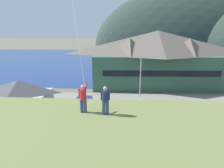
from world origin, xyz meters
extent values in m
plane|color=#66604C|center=(0.00, 0.00, 0.00)|extent=(600.00, 600.00, 0.00)
cube|color=gray|center=(0.00, 5.00, 0.05)|extent=(40.00, 20.00, 0.10)
cube|color=navy|center=(0.00, 60.00, 0.01)|extent=(360.00, 84.00, 0.03)
ellipsoid|color=#2D3D33|center=(37.91, 119.26, 0.00)|extent=(114.15, 54.38, 76.32)
cube|color=#38604C|center=(7.43, 21.48, 3.27)|extent=(25.73, 11.40, 6.54)
cube|color=black|center=(7.66, 16.29, 3.60)|extent=(21.49, 1.02, 1.10)
pyramid|color=#60564C|center=(7.43, 21.48, 8.86)|extent=(27.30, 12.50, 4.64)
pyramid|color=#60564C|center=(1.82, 19.43, 8.19)|extent=(5.91, 5.91, 3.25)
pyramid|color=#60564C|center=(13.20, 19.93, 8.19)|extent=(5.91, 5.91, 3.25)
cube|color=beige|center=(-12.27, 3.31, 1.83)|extent=(7.32, 4.68, 3.66)
pyramid|color=#47474C|center=(-12.27, 3.31, 4.44)|extent=(7.91, 5.15, 1.56)
cube|color=black|center=(-12.20, 1.05, 1.28)|extent=(1.10, 0.09, 2.56)
cube|color=#70604C|center=(-2.58, 32.85, 0.35)|extent=(3.20, 10.42, 0.70)
cube|color=navy|center=(-5.94, 33.15, 0.45)|extent=(2.39, 6.53, 0.90)
cube|color=navy|center=(-5.94, 33.15, 0.98)|extent=(2.32, 6.34, 0.16)
cube|color=silver|center=(-5.92, 32.66, 1.61)|extent=(1.54, 2.00, 1.10)
cube|color=navy|center=(-5.02, 7.14, 0.82)|extent=(4.23, 1.88, 0.80)
cube|color=navy|center=(-4.87, 7.14, 1.57)|extent=(2.13, 1.64, 0.70)
cube|color=black|center=(-4.87, 7.14, 1.54)|extent=(2.17, 1.67, 0.32)
cylinder|color=black|center=(-6.37, 8.08, 0.42)|extent=(0.64, 0.23, 0.64)
cylinder|color=black|center=(-6.40, 6.25, 0.42)|extent=(0.64, 0.23, 0.64)
cylinder|color=black|center=(-3.64, 8.03, 0.42)|extent=(0.64, 0.23, 0.64)
cylinder|color=black|center=(-3.67, 6.19, 0.42)|extent=(0.64, 0.23, 0.64)
cube|color=#236633|center=(-2.81, 0.35, 0.82)|extent=(4.21, 1.82, 0.80)
cube|color=#1E562B|center=(-2.66, 0.35, 1.57)|extent=(2.11, 1.61, 0.70)
cube|color=black|center=(-2.66, 0.35, 1.54)|extent=(2.15, 1.64, 0.32)
cylinder|color=black|center=(-4.17, 1.28, 0.42)|extent=(0.64, 0.22, 0.64)
cylinder|color=black|center=(-4.18, -0.56, 0.42)|extent=(0.64, 0.22, 0.64)
cylinder|color=black|center=(-1.44, 1.26, 0.42)|extent=(0.64, 0.22, 0.64)
cylinder|color=black|center=(-1.45, -0.57, 0.42)|extent=(0.64, 0.22, 0.64)
cube|color=navy|center=(8.78, 1.21, 0.82)|extent=(4.30, 2.04, 0.80)
cube|color=navy|center=(8.63, 1.22, 1.57)|extent=(2.19, 1.72, 0.70)
cube|color=black|center=(8.63, 1.22, 1.54)|extent=(2.23, 1.75, 0.32)
cylinder|color=black|center=(10.09, 0.22, 0.42)|extent=(0.65, 0.26, 0.64)
cylinder|color=black|center=(10.20, 2.05, 0.42)|extent=(0.65, 0.26, 0.64)
cylinder|color=black|center=(7.37, 0.37, 0.42)|extent=(0.65, 0.26, 0.64)
cylinder|color=black|center=(7.47, 2.21, 0.42)|extent=(0.65, 0.26, 0.64)
cube|color=#9EA3A8|center=(2.09, 6.51, 0.82)|extent=(4.33, 2.13, 0.80)
cube|color=gray|center=(2.24, 6.50, 1.57)|extent=(2.22, 1.76, 0.70)
cube|color=black|center=(2.24, 6.50, 1.54)|extent=(2.27, 1.80, 0.32)
cylinder|color=black|center=(0.81, 7.53, 0.42)|extent=(0.66, 0.27, 0.64)
cylinder|color=black|center=(0.66, 5.70, 0.42)|extent=(0.66, 0.27, 0.64)
cylinder|color=black|center=(3.53, 7.31, 0.42)|extent=(0.66, 0.27, 0.64)
cylinder|color=black|center=(3.38, 5.48, 0.42)|extent=(0.66, 0.27, 0.64)
cylinder|color=#ADADB2|center=(3.35, 10.50, 3.63)|extent=(0.16, 0.16, 7.06)
cube|color=#4C4C51|center=(3.35, 10.85, 7.06)|extent=(0.24, 0.70, 0.20)
cylinder|color=#384770|center=(-1.76, -8.57, 6.66)|extent=(0.20, 0.20, 0.82)
cylinder|color=#384770|center=(-1.54, -8.55, 6.66)|extent=(0.20, 0.20, 0.82)
cylinder|color=red|center=(-1.65, -8.56, 7.39)|extent=(0.40, 0.40, 0.64)
sphere|color=tan|center=(-1.65, -8.56, 7.87)|extent=(0.24, 0.24, 0.24)
cylinder|color=red|center=(-1.49, -8.36, 7.89)|extent=(0.17, 0.56, 0.43)
cylinder|color=red|center=(-1.87, -8.59, 7.46)|extent=(0.11, 0.11, 0.60)
cylinder|color=#384770|center=(-0.38, -8.83, 6.66)|extent=(0.20, 0.20, 0.82)
cylinder|color=#384770|center=(-0.17, -8.80, 6.66)|extent=(0.20, 0.20, 0.82)
cylinder|color=navy|center=(-0.28, -8.81, 7.39)|extent=(0.40, 0.40, 0.64)
sphere|color=tan|center=(-0.28, -8.81, 7.87)|extent=(0.24, 0.24, 0.24)
cylinder|color=navy|center=(-0.49, -8.84, 7.46)|extent=(0.11, 0.11, 0.60)
cylinder|color=navy|center=(-0.06, -8.78, 7.46)|extent=(0.11, 0.11, 0.60)
cylinder|color=silver|center=(-2.78, -5.30, 12.45)|extent=(2.77, 6.04, 12.41)
camera|label=1|loc=(0.80, -20.02, 11.10)|focal=32.35mm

